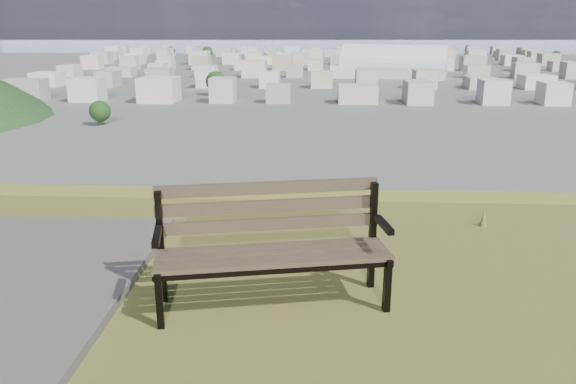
{
  "coord_description": "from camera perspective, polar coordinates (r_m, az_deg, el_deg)",
  "views": [
    {
      "loc": [
        0.65,
        -2.45,
        27.04
      ],
      "look_at": [
        0.34,
        3.34,
        25.3
      ],
      "focal_mm": 35.0,
      "sensor_mm": 36.0,
      "label": 1
    }
  ],
  "objects": [
    {
      "name": "city_blocks",
      "position": [
        397.59,
        3.11,
        13.26
      ],
      "size": [
        395.0,
        361.0,
        7.0
      ],
      "color": "beige",
      "rests_on": "ground"
    },
    {
      "name": "far_hills",
      "position": [
        1406.72,
        0.64,
        16.61
      ],
      "size": [
        2050.0,
        340.0,
        60.0
      ],
      "color": "#969DBA",
      "rests_on": "ground"
    },
    {
      "name": "arena",
      "position": [
        307.65,
        10.67,
        12.35
      ],
      "size": [
        57.54,
        35.14,
        22.64
      ],
      "rotation": [
        0.0,
        0.0,
        -0.25
      ],
      "color": "beige",
      "rests_on": "ground"
    },
    {
      "name": "park_bench",
      "position": [
        4.18,
        -1.7,
        -4.8
      ],
      "size": [
        1.78,
        0.88,
        0.89
      ],
      "rotation": [
        0.0,
        0.0,
        0.2
      ],
      "color": "#473C29",
      "rests_on": "hilltop_mesa"
    },
    {
      "name": "city_trees",
      "position": [
        323.35,
        -1.73,
        12.73
      ],
      "size": [
        406.52,
        387.2,
        9.98
      ],
      "color": "#372A1B",
      "rests_on": "ground"
    },
    {
      "name": "bay_water",
      "position": [
        902.85,
        3.19,
        14.94
      ],
      "size": [
        2400.0,
        700.0,
        0.12
      ],
      "primitive_type": "cube",
      "color": "gray",
      "rests_on": "ground"
    }
  ]
}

